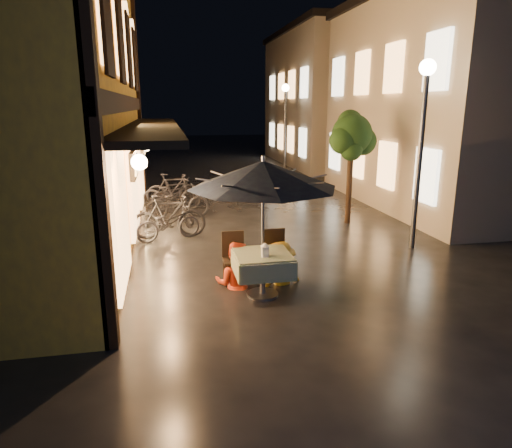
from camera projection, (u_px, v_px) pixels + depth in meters
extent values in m
plane|color=black|center=(318.00, 289.00, 8.33)|extent=(90.00, 90.00, 0.00)
cube|color=#B98432|center=(20.00, 94.00, 10.17)|extent=(4.50, 11.00, 7.00)
cube|color=black|center=(126.00, 104.00, 10.65)|extent=(0.12, 11.00, 0.35)
cube|color=black|center=(152.00, 127.00, 10.90)|extent=(1.20, 10.50, 0.12)
cube|color=#E29C57|center=(104.00, 15.00, 7.01)|extent=(0.10, 0.90, 1.50)
cube|color=#E29C57|center=(119.00, 38.00, 9.38)|extent=(0.10, 0.90, 1.50)
cube|color=#E29C57|center=(128.00, 52.00, 11.75)|extent=(0.10, 0.90, 1.50)
cube|color=#E29C57|center=(134.00, 61.00, 14.13)|extent=(0.10, 0.90, 1.50)
cube|color=#E29C57|center=(120.00, 217.00, 7.81)|extent=(0.10, 2.20, 2.40)
cube|color=#E29C57|center=(133.00, 184.00, 11.14)|extent=(0.10, 2.20, 2.40)
cube|color=#E29C57|center=(140.00, 166.00, 14.46)|extent=(0.10, 2.20, 2.40)
cube|color=tan|center=(474.00, 106.00, 15.09)|extent=(7.00, 9.00, 6.50)
cube|color=#E29C57|center=(426.00, 176.00, 11.73)|extent=(0.10, 1.00, 1.40)
cube|color=#E29C57|center=(437.00, 61.00, 11.03)|extent=(0.10, 1.00, 1.40)
cube|color=#E29C57|center=(387.00, 165.00, 13.82)|extent=(0.10, 1.00, 1.40)
cube|color=#E29C57|center=(394.00, 68.00, 13.12)|extent=(0.10, 1.00, 1.40)
cube|color=#E29C57|center=(357.00, 157.00, 15.91)|extent=(0.10, 1.00, 1.40)
cube|color=#E29C57|center=(362.00, 73.00, 15.20)|extent=(0.10, 1.00, 1.40)
cube|color=#E29C57|center=(335.00, 151.00, 18.00)|extent=(0.10, 1.00, 1.40)
cube|color=#E29C57|center=(338.00, 77.00, 17.29)|extent=(0.10, 1.00, 1.40)
cube|color=tan|center=(344.00, 101.00, 25.94)|extent=(7.00, 10.00, 7.00)
cube|color=black|center=(347.00, 32.00, 25.02)|extent=(7.30, 10.30, 0.30)
cube|color=#E29C57|center=(302.00, 143.00, 22.18)|extent=(0.10, 1.00, 1.40)
cube|color=#E29C57|center=(304.00, 83.00, 21.47)|extent=(0.10, 1.00, 1.40)
cube|color=#E29C57|center=(291.00, 139.00, 24.27)|extent=(0.10, 1.00, 1.40)
cube|color=#E29C57|center=(292.00, 85.00, 23.56)|extent=(0.10, 1.00, 1.40)
cube|color=#E29C57|center=(280.00, 137.00, 26.35)|extent=(0.10, 1.00, 1.40)
cube|color=#E29C57|center=(281.00, 86.00, 25.65)|extent=(0.10, 1.00, 1.40)
cube|color=#E29C57|center=(272.00, 134.00, 28.44)|extent=(0.10, 1.00, 1.40)
cube|color=#E29C57|center=(272.00, 88.00, 27.74)|extent=(0.10, 1.00, 1.40)
cylinder|color=black|center=(349.00, 185.00, 12.78)|extent=(0.16, 0.16, 2.20)
sphere|color=black|center=(352.00, 134.00, 12.42)|extent=(1.10, 1.10, 1.10)
sphere|color=black|center=(362.00, 141.00, 12.64)|extent=(0.80, 0.80, 0.80)
sphere|color=black|center=(343.00, 140.00, 12.26)|extent=(0.76, 0.76, 0.76)
sphere|color=black|center=(350.00, 122.00, 12.64)|extent=(0.70, 0.70, 0.70)
sphere|color=black|center=(351.00, 150.00, 12.27)|extent=(0.60, 0.60, 0.60)
cylinder|color=#59595E|center=(419.00, 163.00, 10.29)|extent=(0.12, 0.12, 4.00)
sphere|color=#FFEDC2|center=(428.00, 67.00, 9.77)|extent=(0.36, 0.36, 0.36)
cylinder|color=#59595E|center=(285.00, 133.00, 21.68)|extent=(0.12, 0.12, 4.00)
sphere|color=#FFEDC2|center=(285.00, 88.00, 21.17)|extent=(0.36, 0.36, 0.36)
cylinder|color=#59595E|center=(263.00, 276.00, 7.99)|extent=(0.10, 0.10, 0.72)
cylinder|color=#59595E|center=(263.00, 294.00, 8.07)|extent=(0.56, 0.56, 0.04)
cube|color=#305730|center=(263.00, 255.00, 7.89)|extent=(0.95, 0.95, 0.06)
cube|color=#305730|center=(289.00, 262.00, 8.02)|extent=(0.04, 0.95, 0.33)
cube|color=#305730|center=(236.00, 266.00, 7.84)|extent=(0.04, 0.95, 0.33)
cube|color=#305730|center=(257.00, 255.00, 8.38)|extent=(0.95, 0.04, 0.33)
cube|color=#305730|center=(269.00, 273.00, 7.48)|extent=(0.95, 0.04, 0.33)
cylinder|color=#59595E|center=(263.00, 233.00, 7.79)|extent=(0.05, 0.05, 2.30)
cone|color=black|center=(263.00, 175.00, 7.54)|extent=(2.54, 2.54, 0.46)
cylinder|color=#59595E|center=(263.00, 159.00, 7.47)|extent=(0.06, 0.06, 0.12)
cube|color=black|center=(234.00, 261.00, 8.51)|extent=(0.42, 0.42, 0.05)
cube|color=black|center=(233.00, 245.00, 8.62)|extent=(0.42, 0.04, 0.55)
cylinder|color=black|center=(226.00, 277.00, 8.36)|extent=(0.04, 0.04, 0.43)
cylinder|color=black|center=(246.00, 275.00, 8.43)|extent=(0.04, 0.04, 0.43)
cylinder|color=black|center=(224.00, 270.00, 8.70)|extent=(0.04, 0.04, 0.43)
cylinder|color=black|center=(242.00, 269.00, 8.77)|extent=(0.04, 0.04, 0.43)
cube|color=black|center=(276.00, 258.00, 8.66)|extent=(0.42, 0.42, 0.05)
cube|color=black|center=(274.00, 243.00, 8.77)|extent=(0.42, 0.04, 0.55)
cylinder|color=black|center=(269.00, 274.00, 8.51)|extent=(0.04, 0.04, 0.43)
cylinder|color=black|center=(288.00, 272.00, 8.58)|extent=(0.04, 0.04, 0.43)
cylinder|color=black|center=(265.00, 267.00, 8.85)|extent=(0.04, 0.04, 0.43)
cylinder|color=black|center=(283.00, 266.00, 8.92)|extent=(0.04, 0.04, 0.43)
cube|color=white|center=(265.00, 252.00, 7.68)|extent=(0.11, 0.11, 0.18)
cube|color=#FFD88C|center=(265.00, 252.00, 7.68)|extent=(0.07, 0.07, 0.12)
cone|color=white|center=(265.00, 245.00, 7.65)|extent=(0.16, 0.16, 0.07)
imported|color=red|center=(235.00, 243.00, 8.34)|extent=(0.95, 0.84, 1.64)
imported|color=yellow|center=(281.00, 243.00, 8.47)|extent=(1.12, 0.83, 1.55)
imported|color=#222229|center=(168.00, 223.00, 11.26)|extent=(1.74, 1.10, 0.87)
imported|color=black|center=(169.00, 217.00, 11.43)|extent=(1.86, 0.58, 1.11)
imported|color=black|center=(178.00, 202.00, 13.40)|extent=(1.96, 0.99, 0.99)
imported|color=black|center=(176.00, 194.00, 14.57)|extent=(1.74, 1.13, 1.02)
imported|color=#222227|center=(171.00, 194.00, 14.67)|extent=(2.00, 1.12, 1.00)
imported|color=#222228|center=(173.00, 189.00, 15.30)|extent=(1.78, 0.54, 1.06)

